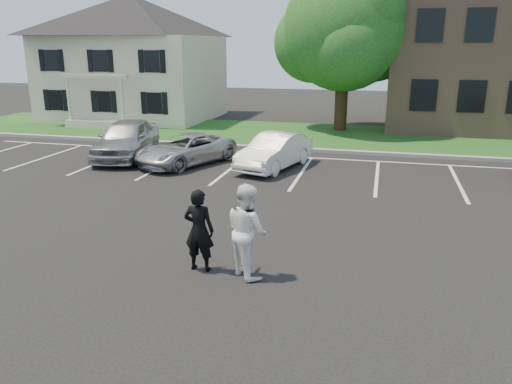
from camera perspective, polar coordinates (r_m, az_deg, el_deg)
ground_plane at (r=11.64m, az=-1.23°, el=-7.27°), size 90.00×90.00×0.00m
curb at (r=22.92m, az=6.85°, el=4.75°), size 40.00×0.30×0.15m
grass_strip at (r=26.82m, az=8.01°, el=6.35°), size 44.00×8.00×0.08m
stall_lines at (r=19.83m, az=9.66°, el=2.59°), size 34.00×5.36×0.01m
house at (r=34.16m, az=-13.82°, el=14.59°), size 10.30×9.22×7.60m
tree at (r=28.53m, az=10.28°, el=17.56°), size 7.80×7.20×8.80m
man_black_suit at (r=10.68m, az=-6.53°, el=-4.36°), size 0.67×0.44×1.81m
man_white_shirt at (r=10.37m, az=-1.05°, el=-4.39°), size 1.22×1.21×1.99m
car_silver_west at (r=22.09m, az=-14.59°, el=5.89°), size 2.84×5.15×1.66m
car_silver_minivan at (r=20.49m, az=-8.02°, el=4.84°), size 3.69×4.85×1.22m
car_white_sedan at (r=19.60m, az=2.13°, el=4.66°), size 2.50×4.33×1.35m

